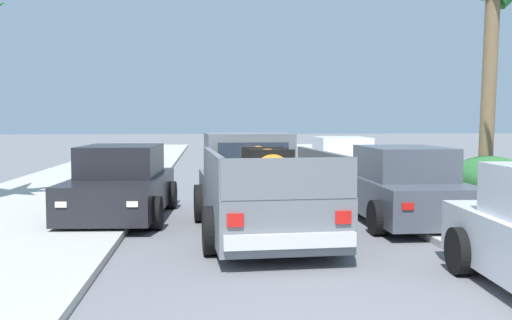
{
  "coord_description": "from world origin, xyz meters",
  "views": [
    {
      "loc": [
        -1.14,
        -3.37,
        2.08
      ],
      "look_at": [
        -0.08,
        9.07,
        1.2
      ],
      "focal_mm": 40.35,
      "sensor_mm": 36.0,
      "label": 1
    }
  ],
  "objects_px": {
    "hedge_bush": "(491,176)",
    "car_left_far": "(402,187)",
    "pickup_truck": "(259,189)",
    "car_left_near": "(121,184)",
    "car_right_mid": "(342,163)"
  },
  "relations": [
    {
      "from": "car_right_mid",
      "to": "car_left_far",
      "type": "distance_m",
      "value": 6.29
    },
    {
      "from": "car_right_mid",
      "to": "car_left_far",
      "type": "bearing_deg",
      "value": -92.36
    },
    {
      "from": "pickup_truck",
      "to": "car_right_mid",
      "type": "xyz_separation_m",
      "value": [
        3.26,
        7.19,
        -0.1
      ]
    },
    {
      "from": "car_left_near",
      "to": "car_left_far",
      "type": "distance_m",
      "value": 5.82
    },
    {
      "from": "pickup_truck",
      "to": "car_left_far",
      "type": "height_order",
      "value": "pickup_truck"
    },
    {
      "from": "car_left_near",
      "to": "hedge_bush",
      "type": "distance_m",
      "value": 9.77
    },
    {
      "from": "hedge_bush",
      "to": "car_right_mid",
      "type": "bearing_deg",
      "value": 141.08
    },
    {
      "from": "pickup_truck",
      "to": "car_right_mid",
      "type": "distance_m",
      "value": 7.9
    },
    {
      "from": "pickup_truck",
      "to": "car_left_near",
      "type": "relative_size",
      "value": 1.23
    },
    {
      "from": "hedge_bush",
      "to": "car_left_far",
      "type": "bearing_deg",
      "value": -136.4
    },
    {
      "from": "car_right_mid",
      "to": "car_left_far",
      "type": "relative_size",
      "value": 1.01
    },
    {
      "from": "car_left_near",
      "to": "hedge_bush",
      "type": "bearing_deg",
      "value": 15.16
    },
    {
      "from": "pickup_truck",
      "to": "hedge_bush",
      "type": "height_order",
      "value": "pickup_truck"
    },
    {
      "from": "car_left_near",
      "to": "car_left_far",
      "type": "bearing_deg",
      "value": -9.48
    },
    {
      "from": "hedge_bush",
      "to": "car_left_near",
      "type": "bearing_deg",
      "value": -164.84
    }
  ]
}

